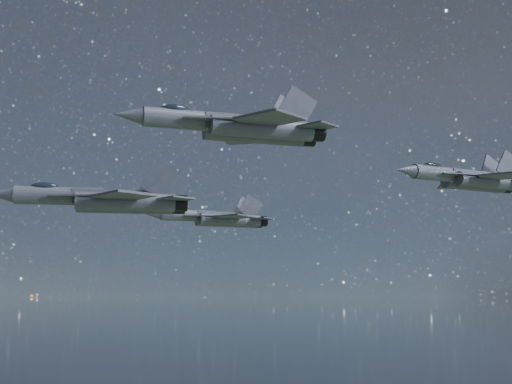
{
  "coord_description": "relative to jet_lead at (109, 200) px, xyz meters",
  "views": [
    {
      "loc": [
        -4.29,
        -72.15,
        130.91
      ],
      "look_at": [
        0.04,
        -3.6,
        141.1
      ],
      "focal_mm": 50.0,
      "sensor_mm": 36.0,
      "label": 1
    }
  ],
  "objects": [
    {
      "name": "jet_lead",
      "position": [
        0.0,
        0.0,
        0.0
      ],
      "size": [
        19.87,
        13.84,
        5.0
      ],
      "rotation": [
        0.0,
        0.0,
        0.13
      ],
      "color": "#393C47"
    },
    {
      "name": "jet_left",
      "position": [
        10.72,
        14.92,
        -0.08
      ],
      "size": [
        15.41,
        10.41,
        3.88
      ],
      "rotation": [
        0.0,
        0.0,
        0.29
      ],
      "color": "#393C47"
    },
    {
      "name": "jet_right",
      "position": [
        11.91,
        -21.7,
        2.18
      ],
      "size": [
        15.17,
        10.32,
        3.81
      ],
      "rotation": [
        0.0,
        0.0,
        0.25
      ],
      "color": "#393C47"
    },
    {
      "name": "jet_slot",
      "position": [
        38.05,
        5.38,
        3.33
      ],
      "size": [
        17.36,
        11.4,
        4.46
      ],
      "rotation": [
        0.0,
        0.0,
        0.42
      ],
      "color": "#393C47"
    }
  ]
}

